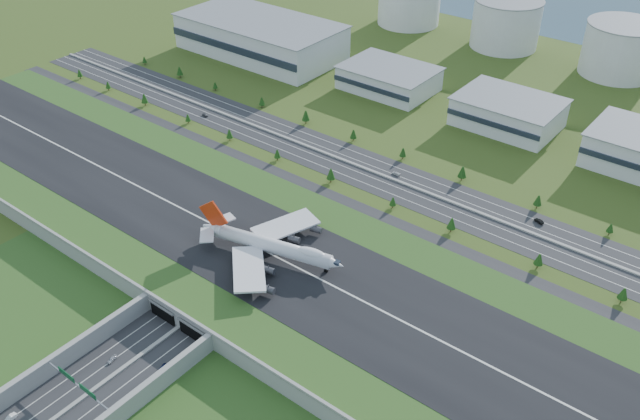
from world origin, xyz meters
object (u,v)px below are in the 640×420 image
Objects in this scene: fuel_tank_a at (409,2)px; car_4 at (205,115)px; car_1 at (10,419)px; boeing_747 at (271,245)px; car_7 at (396,173)px; car_2 at (163,368)px; car_0 at (112,359)px; car_5 at (539,221)px.

fuel_tank_a is 10.85× the size of car_4.
boeing_747 is at bearing 72.59° from car_1.
car_4 is 131.71m from car_7.
boeing_747 is 13.96× the size of car_2.
car_2 is (18.20, 9.07, -0.08)m from car_0.
car_2 is 168.49m from car_7.
car_5 is at bearing 97.69° from car_7.
car_1 is 231.94m from car_4.
boeing_747 is 15.32× the size of car_0.
car_2 is at bearing -0.35° from car_5.
car_7 is (-1.33, 101.27, -13.14)m from boeing_747.
boeing_747 is 102.13m from car_7.
car_0 is 0.87× the size of car_7.
boeing_747 reaches higher than car_0.
car_1 is at bearing 47.72° from car_2.
fuel_tank_a is at bearing 95.29° from car_1.
car_4 is at bearing -62.86° from car_5.
boeing_747 is 158.62m from car_4.
fuel_tank_a is 287.95m from car_5.
car_5 is (76.66, 106.44, -13.03)m from boeing_747.
car_2 is (23.19, 47.54, -0.19)m from car_1.
boeing_747 reaches higher than car_4.
car_2 is (6.29, -67.05, -13.20)m from boeing_747.
car_7 is (130.89, 14.63, -0.05)m from car_4.
car_2 is at bearing 16.21° from car_0.
car_0 is at bearing -4.15° from car_5.
car_1 is 240.02m from car_5.
car_7 is (15.57, 215.86, -0.12)m from car_1.
car_1 reaches higher than car_0.
car_1 is 1.08× the size of car_2.
car_7 is at bearing -59.37° from fuel_tank_a.
car_4 is 209.82m from car_5.
fuel_tank_a is 224.95m from car_4.
fuel_tank_a reaches higher than car_5.
fuel_tank_a reaches higher than car_0.
car_0 is at bearing 0.48° from car_7.
car_4 is (-120.31, 162.76, 0.04)m from car_0.
car_4 is at bearing 110.79° from car_1.
car_0 is at bearing 10.20° from car_2.
car_0 is 0.85× the size of car_1.
fuel_tank_a reaches higher than car_7.
fuel_tank_a reaches higher than car_4.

